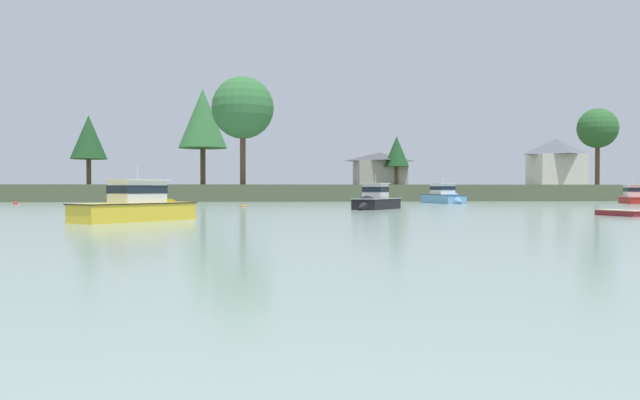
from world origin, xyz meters
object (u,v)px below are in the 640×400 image
at_px(cruiser_yellow, 145,211).
at_px(cruiser_red, 633,199).
at_px(mooring_buoy_red, 16,204).
at_px(dinghy_maroon, 621,214).
at_px(mooring_buoy_white, 109,207).
at_px(cruiser_skyblue, 445,199).
at_px(cruiser_black, 374,204).
at_px(mooring_buoy_orange, 243,206).

height_order(cruiser_yellow, cruiser_red, cruiser_red).
bearing_deg(cruiser_yellow, mooring_buoy_red, 118.58).
relative_size(cruiser_yellow, dinghy_maroon, 2.14).
distance_m(cruiser_yellow, cruiser_red, 59.60).
height_order(cruiser_yellow, mooring_buoy_white, cruiser_yellow).
distance_m(cruiser_skyblue, dinghy_maroon, 33.65).
bearing_deg(cruiser_skyblue, cruiser_black, -119.70).
relative_size(mooring_buoy_white, mooring_buoy_orange, 1.30).
relative_size(cruiser_black, dinghy_maroon, 1.96).
distance_m(cruiser_red, mooring_buoy_white, 56.30).
xyz_separation_m(cruiser_skyblue, cruiser_black, (-11.58, -20.29, -0.08)).
bearing_deg(mooring_buoy_orange, mooring_buoy_red, 154.02).
distance_m(cruiser_yellow, mooring_buoy_orange, 25.24).
bearing_deg(dinghy_maroon, mooring_buoy_orange, 137.37).
relative_size(cruiser_red, dinghy_maroon, 2.30).
bearing_deg(mooring_buoy_red, mooring_buoy_white, -49.81).
bearing_deg(cruiser_yellow, mooring_buoy_orange, 80.37).
bearing_deg(cruiser_black, mooring_buoy_red, 150.22).
distance_m(dinghy_maroon, mooring_buoy_white, 38.40).
bearing_deg(cruiser_skyblue, cruiser_red, -3.26).
distance_m(cruiser_skyblue, cruiser_black, 23.36).
xyz_separation_m(cruiser_skyblue, mooring_buoy_white, (-33.03, -16.14, -0.45)).
bearing_deg(cruiser_red, cruiser_yellow, -142.97).
bearing_deg(cruiser_yellow, dinghy_maroon, 7.20).
relative_size(cruiser_yellow, mooring_buoy_white, 13.95).
bearing_deg(cruiser_red, mooring_buoy_orange, -165.76).
relative_size(cruiser_red, mooring_buoy_orange, 19.45).
xyz_separation_m(cruiser_red, mooring_buoy_red, (-67.56, 0.79, -0.43)).
bearing_deg(cruiser_red, dinghy_maroon, -121.79).
distance_m(cruiser_red, mooring_buoy_red, 67.56).
distance_m(dinghy_maroon, mooring_buoy_red, 57.93).
bearing_deg(cruiser_red, mooring_buoy_white, -164.62).
relative_size(cruiser_yellow, cruiser_red, 0.93).
bearing_deg(dinghy_maroon, cruiser_skyblue, 91.97).
relative_size(cruiser_skyblue, cruiser_yellow, 1.17).
relative_size(cruiser_yellow, mooring_buoy_red, 14.57).
bearing_deg(mooring_buoy_red, dinghy_maroon, -34.98).
bearing_deg(mooring_buoy_orange, cruiser_skyblue, 28.92).
distance_m(cruiser_black, dinghy_maroon, 18.44).
xyz_separation_m(mooring_buoy_white, mooring_buoy_red, (-13.28, 15.72, -0.00)).
height_order(mooring_buoy_white, mooring_buoy_orange, mooring_buoy_white).
distance_m(cruiser_black, mooring_buoy_red, 40.02).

